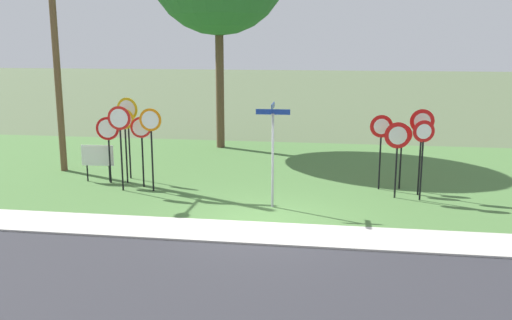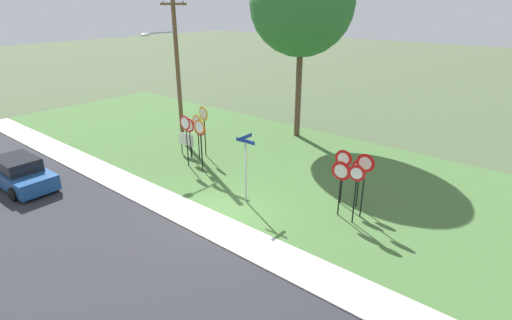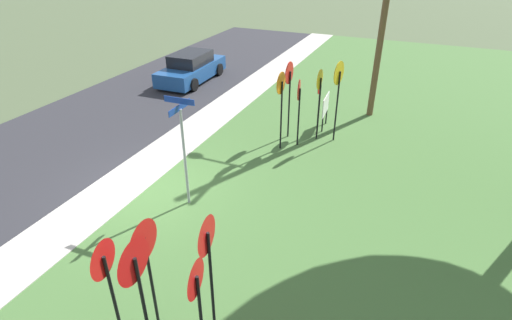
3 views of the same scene
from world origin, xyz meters
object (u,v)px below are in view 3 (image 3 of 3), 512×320
stop_sign_near_left (299,99)px  notice_board (326,107)px  parked_hatchback_near (191,68)px  yield_sign_near_left (207,248)px  stop_sign_far_right (320,90)px  yield_sign_far_left (196,290)px  yield_sign_near_right (145,251)px  street_name_post (183,144)px  stop_sign_far_left (289,83)px  yield_sign_far_right (106,275)px  stop_sign_center_tall (281,94)px  stop_sign_near_right (338,84)px  stop_sign_far_center (319,90)px  yield_sign_center (137,278)px

stop_sign_near_left → notice_board: size_ratio=1.85×
parked_hatchback_near → yield_sign_near_left: bearing=31.3°
stop_sign_far_right → yield_sign_far_left: stop_sign_far_right is taller
stop_sign_far_right → yield_sign_near_right: 9.29m
yield_sign_near_right → street_name_post: (-3.56, -1.49, 0.05)m
yield_sign_near_left → yield_sign_far_left: size_ratio=1.15×
stop_sign_far_right → street_name_post: bearing=-25.3°
stop_sign_far_left → yield_sign_far_right: 9.22m
stop_sign_far_right → yield_sign_far_right: 10.01m
stop_sign_center_tall → parked_hatchback_near: 8.49m
stop_sign_near_right → notice_board: size_ratio=2.24×
street_name_post → parked_hatchback_near: bearing=-150.9°
yield_sign_far_left → stop_sign_far_right: bearing=175.3°
stop_sign_far_center → yield_sign_far_right: (9.45, -0.73, -0.01)m
stop_sign_far_left → street_name_post: street_name_post is taller
stop_sign_near_right → stop_sign_far_center: size_ratio=1.12×
stop_sign_far_left → yield_sign_near_left: bearing=10.8°
yield_sign_near_left → parked_hatchback_near: (-12.29, -7.89, -1.19)m
stop_sign_near_left → stop_sign_far_center: stop_sign_far_center is taller
stop_sign_near_right → stop_sign_far_left: 1.62m
yield_sign_center → yield_sign_far_left: bearing=124.1°
stop_sign_center_tall → yield_sign_far_right: 8.23m
stop_sign_near_left → yield_sign_far_left: stop_sign_near_left is taller
stop_sign_near_left → yield_sign_near_left: yield_sign_near_left is taller
stop_sign_far_center → yield_sign_center: yield_sign_center is taller
yield_sign_near_left → street_name_post: street_name_post is taller
stop_sign_far_left → yield_sign_far_left: 8.89m
yield_sign_near_left → street_name_post: 3.98m
stop_sign_far_center → yield_sign_far_right: stop_sign_far_center is taller
yield_sign_near_left → yield_sign_far_right: 1.60m
stop_sign_far_left → yield_sign_center: (9.24, 0.89, 0.02)m
stop_sign_near_right → yield_sign_near_right: stop_sign_near_right is taller
stop_sign_center_tall → notice_board: (-2.24, 0.95, -1.08)m
stop_sign_far_left → yield_sign_far_left: (8.74, 1.55, -0.43)m
yield_sign_center → stop_sign_center_tall: bearing=-177.2°
stop_sign_near_left → yield_sign_near_right: (7.99, -0.10, 0.06)m
notice_board → parked_hatchback_near: parked_hatchback_near is taller
stop_sign_far_left → stop_sign_far_center: size_ratio=1.08×
stop_sign_near_left → parked_hatchback_near: bearing=-135.2°
yield_sign_near_right → stop_sign_far_center: bearing=172.9°
stop_sign_center_tall → yield_sign_near_right: (7.52, 0.35, -0.19)m
street_name_post → yield_sign_far_left: bearing=32.9°
stop_sign_near_right → stop_sign_far_right: (-0.43, -0.71, -0.44)m
stop_sign_near_right → stop_sign_far_right: stop_sign_near_right is taller
stop_sign_far_center → notice_board: stop_sign_far_center is taller
stop_sign_far_center → stop_sign_center_tall: bearing=-36.6°
stop_sign_far_left → notice_board: (-1.26, 1.02, -1.14)m
yield_sign_center → street_name_post: bearing=-158.4°
stop_sign_near_left → stop_sign_far_center: (-0.74, 0.47, 0.13)m
stop_sign_far_left → street_name_post: bearing=-11.0°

